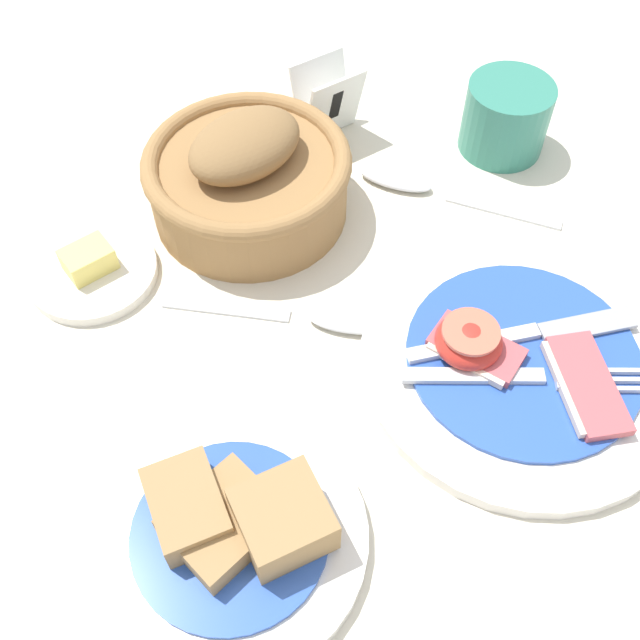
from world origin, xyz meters
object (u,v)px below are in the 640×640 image
Objects in this scene: teaspoon_by_saucer at (423,187)px; teaspoon_near_cup at (318,317)px; breakfast_plate at (520,362)px; bread_plate at (233,530)px; bread_basket at (248,177)px; sugar_cup at (506,116)px; number_card at (328,101)px; butter_dish at (92,270)px.

teaspoon_near_cup is at bearing 77.71° from teaspoon_by_saucer.
bread_plate is at bearing -173.43° from breakfast_plate.
bread_basket reaches higher than breakfast_plate.
sugar_cup is 0.17m from number_card.
bread_basket is (-0.26, 0.03, 0.00)m from sugar_cup.
teaspoon_by_saucer is 0.91× the size of teaspoon_near_cup.
bread_basket is at bearing 65.14° from bread_plate.
bread_plate is 0.37m from teaspoon_by_saucer.
bread_basket is (-0.12, 0.25, 0.03)m from breakfast_plate.
bread_basket is 1.19× the size of teaspoon_by_saucer.
number_card is at bearing 31.47° from bread_basket.
bread_basket is 1.08× the size of teaspoon_near_cup.
bread_plate is (-0.25, -0.03, 0.01)m from breakfast_plate.
teaspoon_by_saucer is (0.16, -0.05, -0.04)m from bread_basket.
number_card is at bearing 91.48° from breakfast_plate.
teaspoon_near_cup is (-0.12, 0.11, -0.00)m from breakfast_plate.
butter_dish is 0.65× the size of teaspoon_near_cup.
sugar_cup is at bearing 33.50° from bread_plate.
number_card is at bearing 55.28° from bread_plate.
breakfast_plate is 0.21m from teaspoon_by_saucer.
breakfast_plate is at bearing -64.49° from bread_basket.
sugar_cup is (0.39, 0.26, 0.02)m from bread_plate.
bread_plate is at bearing 86.00° from teaspoon_by_saucer.
bread_plate is 0.19m from teaspoon_near_cup.
number_card is (0.26, 0.08, 0.03)m from butter_dish.
sugar_cup is at bearing -40.18° from number_card.
bread_basket is at bearing 29.70° from teaspoon_by_saucer.
sugar_cup reaches higher than bread_plate.
bread_basket is at bearing -155.49° from number_card.
teaspoon_near_cup is at bearing -125.18° from number_card.
teaspoon_by_saucer is (-0.10, -0.02, -0.03)m from sugar_cup.
butter_dish is at bearing 94.74° from bread_plate.
teaspoon_by_saucer is (0.03, 0.20, -0.00)m from breakfast_plate.
number_card is 0.48× the size of teaspoon_by_saucer.
bread_plate is 1.01× the size of bread_basket.
bread_plate is 1.09× the size of teaspoon_near_cup.
bread_plate is 2.25× the size of sugar_cup.
bread_plate reaches higher than butter_dish.
sugar_cup is at bearing -120.94° from teaspoon_by_saucer.
sugar_cup is 0.48× the size of teaspoon_near_cup.
teaspoon_by_saucer and teaspoon_near_cup have the same top height.
number_card reaches higher than teaspoon_near_cup.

